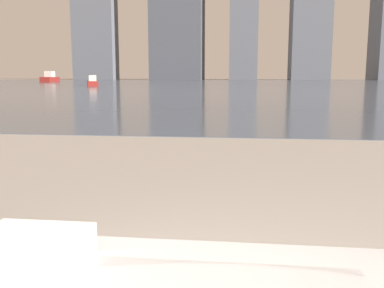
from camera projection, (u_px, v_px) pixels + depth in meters
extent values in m
cube|color=white|center=(36.00, 254.00, 1.07)|extent=(0.26, 0.16, 0.04)
cube|color=white|center=(35.00, 239.00, 1.06)|extent=(0.26, 0.16, 0.04)
cube|color=slate|center=(241.00, 83.00, 61.01)|extent=(180.00, 110.00, 0.01)
cube|color=maroon|center=(93.00, 84.00, 42.71)|extent=(1.99, 3.06, 0.51)
cube|color=silver|center=(92.00, 78.00, 42.63)|extent=(1.07, 1.28, 0.58)
cube|color=maroon|center=(50.00, 80.00, 71.48)|extent=(2.03, 4.94, 0.84)
cube|color=silver|center=(50.00, 74.00, 71.34)|extent=(1.34, 1.90, 0.97)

